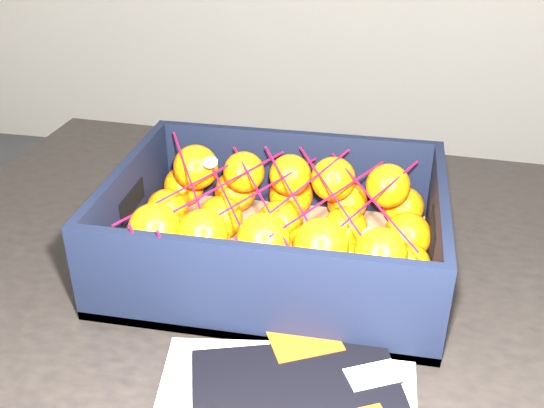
# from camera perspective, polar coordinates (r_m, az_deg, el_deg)

# --- Properties ---
(table) EXTENTS (1.24, 0.86, 0.75)m
(table) POSITION_cam_1_polar(r_m,az_deg,el_deg) (0.91, 4.83, -10.83)
(table) COLOR black
(table) RESTS_ON ground
(produce_crate) EXTENTS (0.42, 0.31, 0.13)m
(produce_crate) POSITION_cam_1_polar(r_m,az_deg,el_deg) (0.83, 0.39, -3.19)
(produce_crate) COLOR olive
(produce_crate) RESTS_ON table
(clementine_heap) EXTENTS (0.40, 0.30, 0.11)m
(clementine_heap) POSITION_cam_1_polar(r_m,az_deg,el_deg) (0.82, 0.36, -2.11)
(clementine_heap) COLOR #F36405
(clementine_heap) RESTS_ON produce_crate
(mesh_net) EXTENTS (0.35, 0.28, 0.09)m
(mesh_net) POSITION_cam_1_polar(r_m,az_deg,el_deg) (0.79, -0.31, 0.75)
(mesh_net) COLOR red
(mesh_net) RESTS_ON clementine_heap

